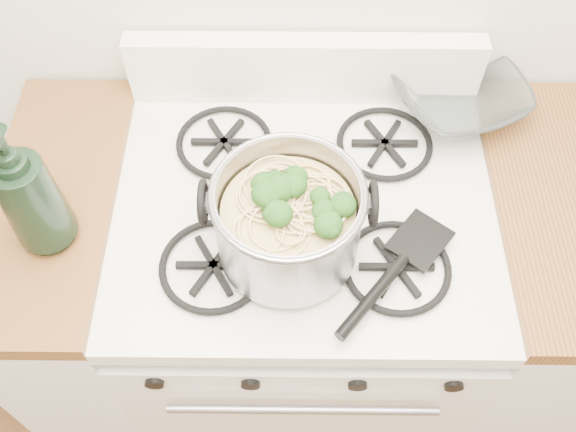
% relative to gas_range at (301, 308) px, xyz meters
% --- Properties ---
extents(gas_range, '(0.76, 0.66, 0.92)m').
position_rel_gas_range_xyz_m(gas_range, '(0.00, 0.00, 0.00)').
color(gas_range, white).
rests_on(gas_range, ground).
extents(counter_left, '(0.25, 0.65, 0.92)m').
position_rel_gas_range_xyz_m(counter_left, '(-0.51, 0.00, 0.02)').
color(counter_left, silver).
rests_on(counter_left, ground).
extents(stock_pot, '(0.30, 0.27, 0.18)m').
position_rel_gas_range_xyz_m(stock_pot, '(-0.03, -0.11, 0.57)').
color(stock_pot, '#92929A').
rests_on(stock_pot, gas_range).
extents(spatula, '(0.42, 0.42, 0.02)m').
position_rel_gas_range_xyz_m(spatula, '(0.22, -0.10, 0.50)').
color(spatula, black).
rests_on(spatula, gas_range).
extents(glass_bowl, '(0.14, 0.14, 0.03)m').
position_rel_gas_range_xyz_m(glass_bowl, '(0.33, 0.25, 0.50)').
color(glass_bowl, white).
rests_on(glass_bowl, gas_range).
extents(bottle, '(0.13, 0.13, 0.29)m').
position_rel_gas_range_xyz_m(bottle, '(-0.48, -0.09, 0.63)').
color(bottle, black).
rests_on(bottle, counter_left).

